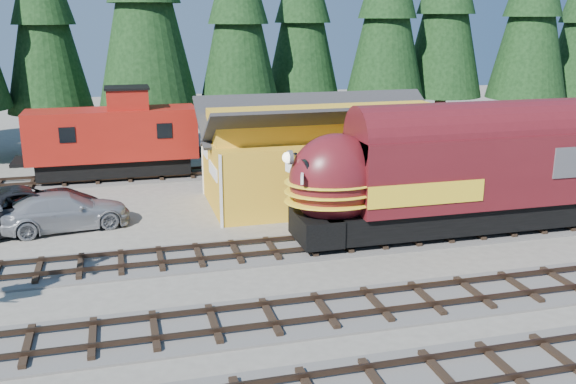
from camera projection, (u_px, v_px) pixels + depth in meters
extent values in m
plane|color=#6B665B|center=(416.00, 277.00, 23.62)|extent=(120.00, 120.00, 0.00)
cube|color=#4C4947|center=(575.00, 222.00, 29.82)|extent=(68.00, 3.20, 0.08)
cube|color=#38281E|center=(565.00, 213.00, 30.44)|extent=(68.00, 0.08, 0.16)
cube|color=#4C4947|center=(126.00, 178.00, 37.89)|extent=(32.00, 3.20, 0.08)
cube|color=#38281E|center=(126.00, 178.00, 37.17)|extent=(32.00, 0.08, 0.16)
cube|color=#38281E|center=(126.00, 172.00, 38.51)|extent=(32.00, 0.08, 0.16)
cube|color=orange|center=(327.00, 169.00, 32.95)|extent=(12.00, 6.00, 3.40)
cube|color=yellow|center=(328.00, 122.00, 32.31)|extent=(11.88, 3.30, 1.44)
cube|color=white|center=(213.00, 171.00, 30.39)|extent=(0.06, 2.40, 0.60)
cone|color=black|center=(43.00, 13.00, 42.91)|extent=(5.78, 5.78, 13.17)
cone|color=black|center=(238.00, 13.00, 44.09)|extent=(5.80, 5.80, 13.21)
cone|color=black|center=(303.00, 13.00, 47.91)|extent=(5.83, 5.83, 13.27)
cone|color=black|center=(388.00, 8.00, 47.40)|extent=(6.03, 6.03, 13.74)
cone|color=black|center=(446.00, 3.00, 49.59)|extent=(6.25, 6.25, 14.23)
cone|color=black|center=(533.00, 6.00, 48.97)|extent=(6.11, 6.11, 13.92)
cube|color=black|center=(476.00, 213.00, 28.30)|extent=(14.48, 2.59, 1.12)
cube|color=#531218|center=(496.00, 166.00, 27.95)|extent=(13.21, 3.05, 3.05)
ellipsoid|color=#531218|center=(335.00, 179.00, 26.13)|extent=(3.86, 2.99, 3.76)
cube|color=#38383A|center=(571.00, 154.00, 28.79)|extent=(4.06, 3.11, 1.32)
sphere|color=white|center=(288.00, 157.00, 25.36)|extent=(0.45, 0.45, 0.45)
cube|color=black|center=(115.00, 166.00, 37.54)|extent=(8.61, 2.22, 0.96)
cube|color=maroon|center=(113.00, 134.00, 37.04)|extent=(9.56, 2.77, 2.87)
cube|color=maroon|center=(127.00, 99.00, 36.74)|extent=(2.30, 2.10, 1.15)
imported|color=black|center=(24.00, 208.00, 28.85)|extent=(7.64, 5.51, 1.93)
imported|color=#97999E|center=(64.00, 211.00, 28.78)|extent=(6.07, 3.28, 1.67)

